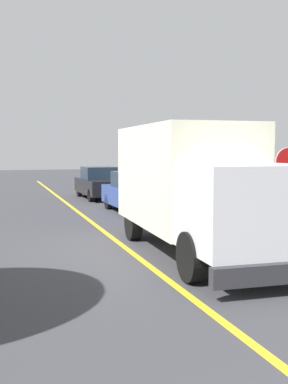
# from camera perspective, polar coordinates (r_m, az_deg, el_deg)

# --- Properties ---
(centre_line_yellow) EXTENTS (0.16, 56.00, 0.01)m
(centre_line_yellow) POSITION_cam_1_polar(r_m,az_deg,el_deg) (12.22, -1.71, -7.08)
(centre_line_yellow) COLOR gold
(centre_line_yellow) RESTS_ON ground
(box_truck) EXTENTS (2.60, 7.24, 3.20)m
(box_truck) POSITION_cam_1_polar(r_m,az_deg,el_deg) (11.95, 5.96, 1.15)
(box_truck) COLOR #F2EDCC
(box_truck) RESTS_ON ground
(parked_car_near) EXTENTS (1.95, 4.46, 1.67)m
(parked_car_near) POSITION_cam_1_polar(r_m,az_deg,el_deg) (19.57, -1.01, -0.14)
(parked_car_near) COLOR #2D4793
(parked_car_near) RESTS_ON ground
(parked_car_mid) EXTENTS (1.95, 4.46, 1.67)m
(parked_car_mid) POSITION_cam_1_polar(r_m,az_deg,el_deg) (25.21, -5.38, 1.02)
(parked_car_mid) COLOR black
(parked_car_mid) RESTS_ON ground
(stop_sign) EXTENTS (0.80, 0.10, 2.65)m
(stop_sign) POSITION_cam_1_polar(r_m,az_deg,el_deg) (13.87, 16.85, 1.88)
(stop_sign) COLOR gray
(stop_sign) RESTS_ON ground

